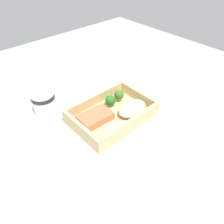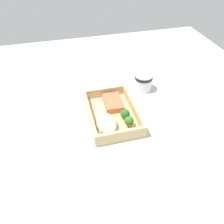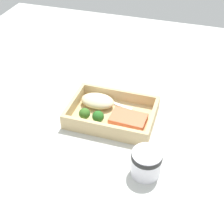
% 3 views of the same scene
% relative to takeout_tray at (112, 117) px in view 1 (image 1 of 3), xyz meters
% --- Properties ---
extents(ground_plane, '(1.60, 1.60, 0.02)m').
position_rel_takeout_tray_xyz_m(ground_plane, '(0.00, 0.00, -0.02)').
color(ground_plane, beige).
extents(takeout_tray, '(0.27, 0.19, 0.01)m').
position_rel_takeout_tray_xyz_m(takeout_tray, '(0.00, 0.00, 0.00)').
color(takeout_tray, tan).
rests_on(takeout_tray, ground_plane).
extents(tray_rim, '(0.27, 0.19, 0.04)m').
position_rel_takeout_tray_xyz_m(tray_rim, '(0.00, 0.00, 0.03)').
color(tray_rim, tan).
rests_on(tray_rim, takeout_tray).
extents(salmon_fillet, '(0.11, 0.08, 0.03)m').
position_rel_takeout_tray_xyz_m(salmon_fillet, '(-0.06, 0.02, 0.02)').
color(salmon_fillet, '#E56C45').
rests_on(salmon_fillet, takeout_tray).
extents(mashed_potatoes, '(0.11, 0.07, 0.04)m').
position_rel_takeout_tray_xyz_m(mashed_potatoes, '(0.06, -0.04, 0.02)').
color(mashed_potatoes, beige).
rests_on(mashed_potatoes, takeout_tray).
extents(broccoli_floret_1, '(0.04, 0.04, 0.04)m').
position_rel_takeout_tray_xyz_m(broccoli_floret_1, '(0.03, 0.04, 0.03)').
color(broccoli_floret_1, '#7EA251').
rests_on(broccoli_floret_1, takeout_tray).
extents(broccoli_floret_2, '(0.04, 0.04, 0.04)m').
position_rel_takeout_tray_xyz_m(broccoli_floret_2, '(0.08, 0.05, 0.03)').
color(broccoli_floret_2, '#7AA450').
rests_on(broccoli_floret_2, takeout_tray).
extents(fork, '(0.16, 0.05, 0.00)m').
position_rel_takeout_tray_xyz_m(fork, '(0.03, -0.06, 0.01)').
color(fork, white).
rests_on(fork, takeout_tray).
extents(paper_cup, '(0.08, 0.08, 0.08)m').
position_rel_takeout_tray_xyz_m(paper_cup, '(-0.15, 0.19, 0.04)').
color(paper_cup, white).
rests_on(paper_cup, ground_plane).
extents(receipt_slip, '(0.11, 0.16, 0.00)m').
position_rel_takeout_tray_xyz_m(receipt_slip, '(0.25, 0.02, -0.00)').
color(receipt_slip, white).
rests_on(receipt_slip, ground_plane).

